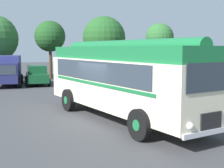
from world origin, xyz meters
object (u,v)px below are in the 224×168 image
(car_near_left, at_px, (37,75))
(box_van, at_px, (8,69))
(vintage_bus, at_px, (122,77))
(car_mid_left, at_px, (72,74))

(car_near_left, relative_size, box_van, 0.72)
(car_near_left, xyz_separation_m, box_van, (-2.39, 0.52, 0.52))
(vintage_bus, distance_m, car_mid_left, 14.99)
(box_van, bearing_deg, vintage_bus, -70.60)
(vintage_bus, relative_size, car_mid_left, 2.45)
(car_mid_left, bearing_deg, box_van, 179.38)
(vintage_bus, bearing_deg, car_near_left, 101.31)
(vintage_bus, xyz_separation_m, car_near_left, (-2.90, 14.49, -1.05))
(car_near_left, height_order, car_mid_left, same)
(vintage_bus, relative_size, car_near_left, 2.46)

